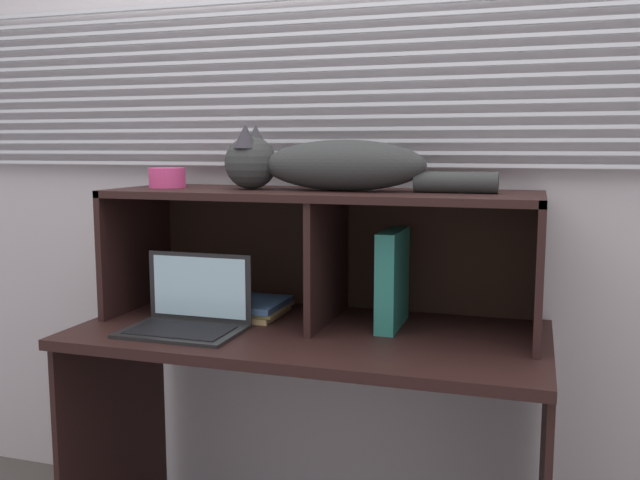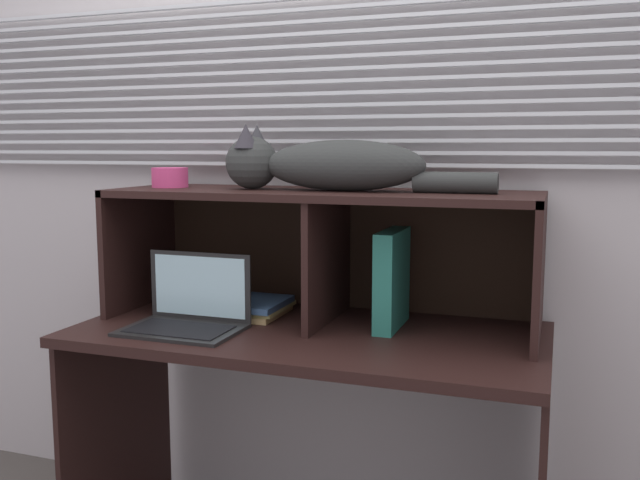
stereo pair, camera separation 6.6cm
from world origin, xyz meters
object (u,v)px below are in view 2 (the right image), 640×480
(small_basket, at_px, (170,177))
(laptop, at_px, (188,313))
(binder_upright, at_px, (392,279))
(cat, at_px, (323,164))
(book_stack, at_px, (258,308))

(small_basket, bearing_deg, laptop, -49.98)
(laptop, distance_m, small_basket, 0.47)
(binder_upright, bearing_deg, cat, -180.00)
(binder_upright, distance_m, book_stack, 0.44)
(cat, distance_m, book_stack, 0.50)
(cat, relative_size, binder_upright, 2.85)
(cat, xyz_separation_m, small_basket, (-0.52, 0.00, -0.05))
(binder_upright, height_order, small_basket, small_basket)
(book_stack, bearing_deg, binder_upright, -0.07)
(binder_upright, bearing_deg, laptop, -159.17)
(book_stack, xyz_separation_m, small_basket, (-0.30, -0.00, 0.40))
(cat, height_order, small_basket, cat)
(binder_upright, bearing_deg, book_stack, 179.93)
(binder_upright, xyz_separation_m, book_stack, (-0.43, 0.00, -0.12))
(cat, xyz_separation_m, book_stack, (-0.21, 0.00, -0.45))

